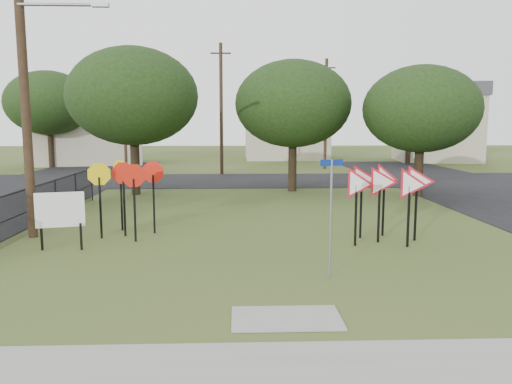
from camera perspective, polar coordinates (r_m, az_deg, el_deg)
ground at (r=11.64m, az=2.33°, el=-9.85°), size 140.00×140.00×0.00m
sidewalk at (r=7.76m, az=4.86°, el=-19.21°), size 30.00×1.60×0.02m
street_far at (r=31.27m, az=-0.49°, el=1.35°), size 60.00×8.00×0.02m
curb_pad at (r=9.39m, az=3.49°, el=-14.23°), size 2.00×1.20×0.02m
street_name_sign at (r=11.48m, az=8.54°, el=-2.04°), size 0.55×0.18×2.73m
stop_sign_cluster at (r=16.12m, az=-14.61°, el=1.27°), size 2.25×1.93×2.37m
yield_sign_cluster at (r=15.34m, az=14.50°, el=0.78°), size 2.87×2.25×2.34m
info_board at (r=14.95m, az=-21.49°, el=-2.14°), size 1.29×0.34×1.64m
utility_pole_main at (r=16.89m, az=-24.88°, el=12.82°), size 3.55×0.33×10.00m
far_pole_a at (r=35.09m, az=-4.00°, el=9.54°), size 1.40×0.24×9.00m
far_pole_b at (r=39.66m, az=7.97°, el=8.92°), size 1.40×0.24×8.50m
far_pole_c at (r=42.07m, az=-14.82°, el=9.02°), size 1.40×0.24×9.00m
fence_run at (r=18.77m, az=-23.08°, el=-1.23°), size 0.05×11.55×1.50m
house_left at (r=46.93m, az=-18.51°, el=7.56°), size 10.58×8.88×7.20m
house_mid at (r=51.29m, az=3.38°, el=7.38°), size 8.40×8.40×6.20m
house_right at (r=50.70m, az=19.93°, el=7.49°), size 8.30×8.30×7.20m
tree_near_left at (r=25.61m, az=-13.89°, el=10.56°), size 6.40×6.40×7.27m
tree_near_mid at (r=26.23m, az=4.25°, el=10.00°), size 6.00×6.00×6.80m
tree_near_right at (r=25.65m, az=18.37°, el=8.97°), size 5.60×5.60×6.33m
tree_far_left at (r=43.79m, az=-22.63°, el=9.37°), size 6.80×6.80×7.73m
tree_far_right at (r=45.56m, az=17.16°, el=8.74°), size 6.00×6.00×6.80m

